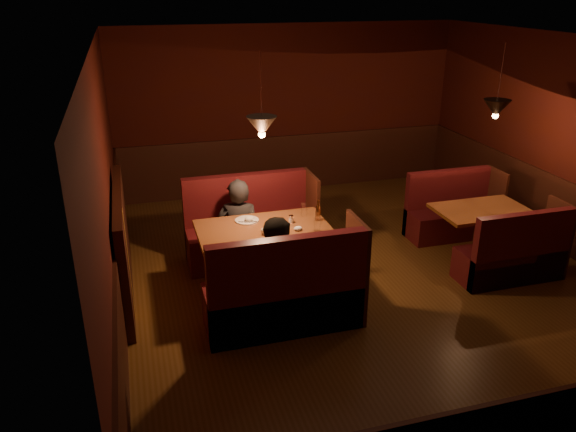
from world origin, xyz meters
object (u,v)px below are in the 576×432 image
object	(u,v)px
main_bench_far	(251,234)
second_bench_near	(514,258)
second_bench_far	(451,215)
diner_b	(281,256)
main_bench_near	(287,299)
second_table	(480,221)
main_table	(265,242)
diner_a	(239,212)

from	to	relation	value
main_bench_far	second_bench_near	xyz separation A→B (m)	(3.04, -1.51, -0.06)
second_bench_far	diner_b	bearing A→B (deg)	-153.40
main_bench_far	diner_b	world-z (taller)	diner_b
second_bench_near	main_bench_near	bearing A→B (deg)	-175.17
main_bench_far	second_table	bearing A→B (deg)	-14.37
main_table	second_bench_near	distance (m)	3.14
diner_a	second_bench_near	bearing A→B (deg)	177.17
second_bench_near	second_bench_far	bearing A→B (deg)	90.00
main_bench_far	second_table	xyz separation A→B (m)	(3.02, -0.77, 0.15)
second_table	main_table	bearing A→B (deg)	-177.89
second_bench_far	diner_a	xyz separation A→B (m)	(-3.25, -0.19, 0.48)
main_table	second_table	world-z (taller)	main_table
main_bench_near	second_table	world-z (taller)	main_bench_near
main_bench_far	main_bench_near	bearing A→B (deg)	-90.00
second_bench_far	second_bench_near	size ratio (longest dim) A/B	1.00
second_bench_far	main_bench_far	bearing A→B (deg)	179.36
diner_a	main_bench_far	bearing A→B (deg)	-113.61
main_table	main_bench_far	size ratio (longest dim) A/B	0.91
main_bench_far	main_bench_near	world-z (taller)	same
main_bench_near	diner_b	xyz separation A→B (m)	(-0.01, 0.20, 0.41)
main_table	main_bench_near	distance (m)	0.92
main_table	diner_b	xyz separation A→B (m)	(0.01, -0.68, 0.14)
main_bench_near	second_bench_far	world-z (taller)	main_bench_near
diner_b	second_bench_near	bearing A→B (deg)	7.29
main_bench_near	second_bench_far	xyz separation A→B (m)	(3.04, 1.73, -0.06)
second_table	second_bench_near	bearing A→B (deg)	-87.80
second_bench_far	diner_b	xyz separation A→B (m)	(-3.05, -1.53, 0.47)
main_table	main_bench_far	xyz separation A→B (m)	(0.02, 0.88, -0.27)
main_table	second_bench_far	distance (m)	3.19
second_table	main_bench_near	bearing A→B (deg)	-161.74
main_bench_far	diner_b	distance (m)	1.62
second_table	diner_b	world-z (taller)	diner_b
diner_b	main_table	bearing A→B (deg)	96.89
main_table	second_bench_near	size ratio (longest dim) A/B	1.14
second_bench_far	second_bench_near	xyz separation A→B (m)	(0.00, -1.48, 0.00)
second_table	diner_a	bearing A→B (deg)	170.28
main_bench_near	second_bench_far	distance (m)	3.50
second_table	second_bench_near	world-z (taller)	second_bench_near
second_bench_far	main_bench_near	bearing A→B (deg)	-150.34
main_table	main_bench_far	distance (m)	0.92
second_table	second_bench_far	distance (m)	0.77
main_bench_far	diner_a	world-z (taller)	diner_a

